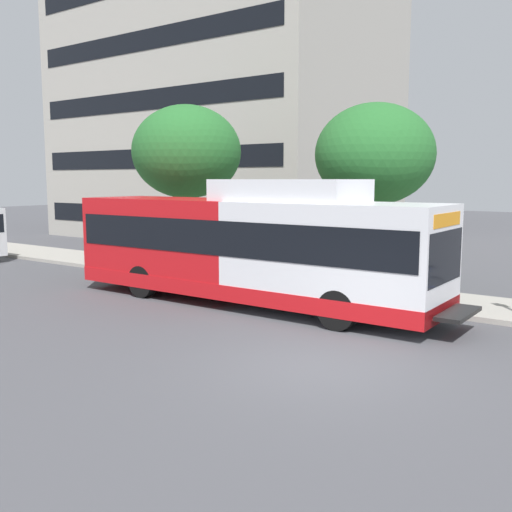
{
  "coord_description": "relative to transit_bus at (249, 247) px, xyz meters",
  "views": [
    {
      "loc": [
        -9.62,
        -5.37,
        3.64
      ],
      "look_at": [
        2.91,
        3.64,
        1.6
      ],
      "focal_mm": 40.64,
      "sensor_mm": 36.0,
      "label": 1
    }
  ],
  "objects": [
    {
      "name": "street_tree_mid_block",
      "position": [
        3.9,
        5.93,
        3.02
      ],
      "size": [
        4.33,
        4.33,
        6.43
      ],
      "color": "#4C3823",
      "rests_on": "sidewalk_curb"
    },
    {
      "name": "transit_bus",
      "position": [
        0.0,
        0.0,
        0.0
      ],
      "size": [
        2.58,
        12.25,
        3.65
      ],
      "color": "white",
      "rests_on": "ground"
    },
    {
      "name": "ground_plane",
      "position": [
        -3.83,
        3.44,
        -1.7
      ],
      "size": [
        120.0,
        120.0,
        0.0
      ],
      "primitive_type": "plane",
      "color": "#4C4C51"
    },
    {
      "name": "sidewalk_curb",
      "position": [
        3.17,
        1.44,
        -1.63
      ],
      "size": [
        3.0,
        56.0,
        0.14
      ],
      "primitive_type": "cube",
      "color": "#A8A399",
      "rests_on": "ground"
    },
    {
      "name": "street_tree_near_stop",
      "position": [
        4.32,
        -1.92,
        2.74
      ],
      "size": [
        3.88,
        3.88,
        5.97
      ],
      "color": "#4C3823",
      "rests_on": "sidewalk_curb"
    },
    {
      "name": "lattice_comm_tower",
      "position": [
        17.27,
        31.2,
        5.91
      ],
      "size": [
        1.1,
        1.1,
        23.38
      ],
      "color": "#B7B7BC",
      "rests_on": "ground"
    }
  ]
}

